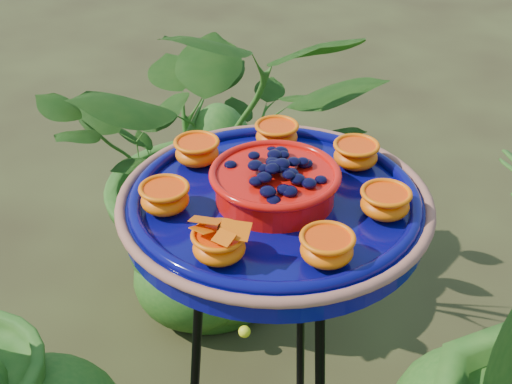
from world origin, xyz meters
TOP-DOWN VIEW (x-y plane):
  - tripod_stand at (0.12, 0.01)m, footprint 0.37×0.38m
  - feeder_dish at (0.12, 0.01)m, footprint 0.51×0.51m
  - shrub_back_left at (-0.47, 0.74)m, footprint 1.20×1.15m

SIDE VIEW (x-z plane):
  - shrub_back_left at x=-0.47m, z-range 0.00..1.03m
  - tripod_stand at x=0.12m, z-range 0.10..1.03m
  - feeder_dish at x=0.12m, z-range 0.92..1.03m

